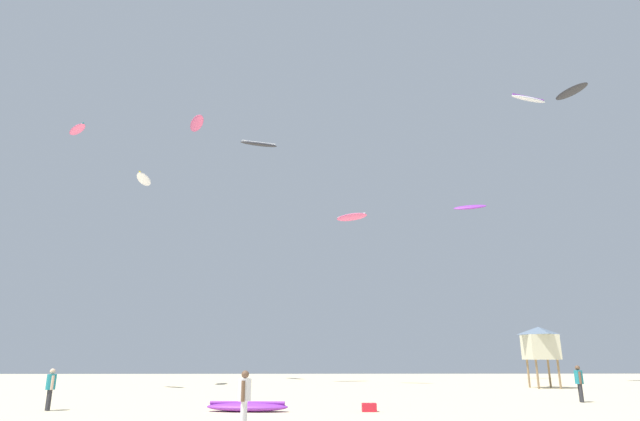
% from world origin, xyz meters
% --- Properties ---
extents(person_foreground, '(0.38, 0.55, 1.66)m').
position_xyz_m(person_foreground, '(-2.47, 5.43, 0.97)').
color(person_foreground, silver).
rests_on(person_foreground, ground).
extents(person_midground, '(0.37, 0.44, 1.60)m').
position_xyz_m(person_midground, '(-11.00, 11.53, 0.94)').
color(person_midground, '#2D2D33').
rests_on(person_midground, ground).
extents(person_left, '(0.38, 0.54, 1.67)m').
position_xyz_m(person_left, '(12.26, 15.11, 0.98)').
color(person_left, '#2D2D33').
rests_on(person_left, ground).
extents(kite_grounded_near, '(3.30, 1.26, 0.41)m').
position_xyz_m(kite_grounded_near, '(-3.03, 11.03, 0.19)').
color(kite_grounded_near, purple).
rests_on(kite_grounded_near, ground).
extents(lifeguard_tower, '(2.30, 2.30, 4.15)m').
position_xyz_m(lifeguard_tower, '(15.66, 26.70, 3.05)').
color(lifeguard_tower, '#8C704C').
rests_on(lifeguard_tower, ground).
extents(cooler_box, '(0.56, 0.36, 0.32)m').
position_xyz_m(cooler_box, '(1.74, 10.91, 0.16)').
color(cooler_box, red).
rests_on(cooler_box, ground).
extents(kite_aloft_0, '(2.25, 2.33, 0.31)m').
position_xyz_m(kite_aloft_0, '(-17.66, 24.04, 18.01)').
color(kite_aloft_0, '#E5598C').
extents(kite_aloft_1, '(4.05, 2.35, 0.82)m').
position_xyz_m(kite_aloft_1, '(19.90, 32.72, 25.55)').
color(kite_aloft_1, white).
extents(kite_aloft_2, '(1.15, 3.18, 0.53)m').
position_xyz_m(kite_aloft_2, '(-14.28, 29.27, 16.05)').
color(kite_aloft_2, white).
extents(kite_aloft_3, '(2.85, 2.30, 0.63)m').
position_xyz_m(kite_aloft_3, '(2.82, 30.98, 13.40)').
color(kite_aloft_3, '#E5598C').
extents(kite_aloft_4, '(3.45, 1.96, 0.79)m').
position_xyz_m(kite_aloft_4, '(15.88, 40.16, 17.05)').
color(kite_aloft_4, purple).
extents(kite_aloft_5, '(3.53, 1.94, 0.63)m').
position_xyz_m(kite_aloft_5, '(-5.40, 32.80, 20.76)').
color(kite_aloft_5, '#2D2D33').
extents(kite_aloft_6, '(2.81, 4.19, 0.83)m').
position_xyz_m(kite_aloft_6, '(-12.42, 37.82, 25.21)').
color(kite_aloft_6, '#E5598C').
extents(kite_aloft_7, '(2.02, 3.07, 0.59)m').
position_xyz_m(kite_aloft_7, '(20.38, 26.22, 22.68)').
color(kite_aloft_7, '#2D2D33').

